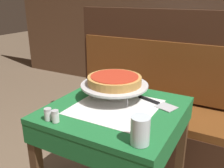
# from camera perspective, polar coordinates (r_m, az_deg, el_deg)

# --- Properties ---
(dining_table_front) EXTENTS (0.70, 0.70, 0.75)m
(dining_table_front) POSITION_cam_1_polar(r_m,az_deg,el_deg) (1.42, 0.76, -8.92)
(dining_table_front) COLOR #1E6B33
(dining_table_front) RESTS_ON ground_plane
(dining_table_rear) EXTENTS (0.79, 0.79, 0.75)m
(dining_table_rear) POSITION_cam_1_polar(r_m,az_deg,el_deg) (2.89, 13.81, 5.62)
(dining_table_rear) COLOR #194799
(dining_table_rear) RESTS_ON ground_plane
(booth_bench) EXTENTS (1.75, 0.51, 1.22)m
(booth_bench) POSITION_cam_1_polar(r_m,az_deg,el_deg) (2.18, 11.34, -7.54)
(booth_bench) COLOR #3D2316
(booth_bench) RESTS_ON ground_plane
(back_wall_panel) EXTENTS (6.00, 0.04, 2.40)m
(back_wall_panel) POSITION_cam_1_polar(r_m,az_deg,el_deg) (3.37, 19.75, 16.51)
(back_wall_panel) COLOR brown
(back_wall_panel) RESTS_ON ground_plane
(pizza_pan_stand) EXTENTS (0.39, 0.39, 0.09)m
(pizza_pan_stand) POSITION_cam_1_polar(r_m,az_deg,el_deg) (1.45, 0.57, -0.37)
(pizza_pan_stand) COLOR #ADADB2
(pizza_pan_stand) RESTS_ON dining_table_front
(deep_dish_pizza) EXTENTS (0.31, 0.31, 0.05)m
(deep_dish_pizza) POSITION_cam_1_polar(r_m,az_deg,el_deg) (1.44, 0.58, 0.94)
(deep_dish_pizza) COLOR #C68E47
(deep_dish_pizza) RESTS_ON pizza_pan_stand
(pizza_server) EXTENTS (0.25, 0.13, 0.01)m
(pizza_server) POSITION_cam_1_polar(r_m,az_deg,el_deg) (1.42, 10.29, -4.35)
(pizza_server) COLOR #BCBCC1
(pizza_server) RESTS_ON dining_table_front
(water_glass_near) EXTENTS (0.08, 0.08, 0.12)m
(water_glass_near) POSITION_cam_1_polar(r_m,az_deg,el_deg) (1.03, 6.47, -10.48)
(water_glass_near) COLOR silver
(water_glass_near) RESTS_ON dining_table_front
(salt_shaker) EXTENTS (0.04, 0.04, 0.06)m
(salt_shaker) POSITION_cam_1_polar(r_m,az_deg,el_deg) (1.26, -14.41, -6.71)
(salt_shaker) COLOR silver
(salt_shaker) RESTS_ON dining_table_front
(pepper_shaker) EXTENTS (0.04, 0.04, 0.06)m
(pepper_shaker) POSITION_cam_1_polar(r_m,az_deg,el_deg) (1.23, -12.82, -7.21)
(pepper_shaker) COLOR silver
(pepper_shaker) RESTS_ON dining_table_front
(condiment_caddy) EXTENTS (0.14, 0.14, 0.14)m
(condiment_caddy) POSITION_cam_1_polar(r_m,az_deg,el_deg) (2.94, 16.59, 8.42)
(condiment_caddy) COLOR black
(condiment_caddy) RESTS_ON dining_table_rear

